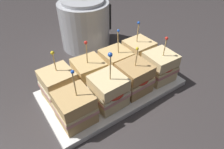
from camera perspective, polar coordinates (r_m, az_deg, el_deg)
The scene contains 11 objects.
ground_plane at distance 0.64m, azimuth 0.00°, elevation -4.59°, with size 6.00×6.00×0.00m, color #383333.
serving_platter at distance 0.64m, azimuth 0.00°, elevation -4.00°, with size 0.43×0.23×0.02m.
sandwich_front_far_left at distance 0.52m, azimuth -10.54°, elevation -9.27°, with size 0.09×0.09×0.16m.
sandwich_front_center_left at distance 0.55m, azimuth -1.00°, elevation -4.70°, with size 0.09×0.09×0.17m.
sandwich_front_center_right at distance 0.60m, azimuth 6.37°, elevation -0.94°, with size 0.09×0.09×0.15m.
sandwich_front_far_right at distance 0.65m, azimuth 13.41°, elevation 2.25°, with size 0.09×0.09×0.16m.
sandwich_back_far_left at distance 0.59m, azimuth -14.98°, elevation -2.93°, with size 0.09×0.09×0.15m.
sandwich_back_center_left at distance 0.62m, azimuth -6.57°, elevation 0.35°, with size 0.09×0.09×0.16m.
sandwich_back_center_right at distance 0.66m, azimuth 1.11°, elevation 3.30°, with size 0.09×0.09×0.17m.
sandwich_back_far_right at distance 0.71m, azimuth 7.58°, elevation 5.99°, with size 0.09×0.09×0.16m.
kettle_steel at distance 0.84m, azimuth -7.75°, elevation 14.06°, with size 0.22×0.20×0.22m.
Camera 1 is at (-0.27, -0.38, 0.44)m, focal length 32.00 mm.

